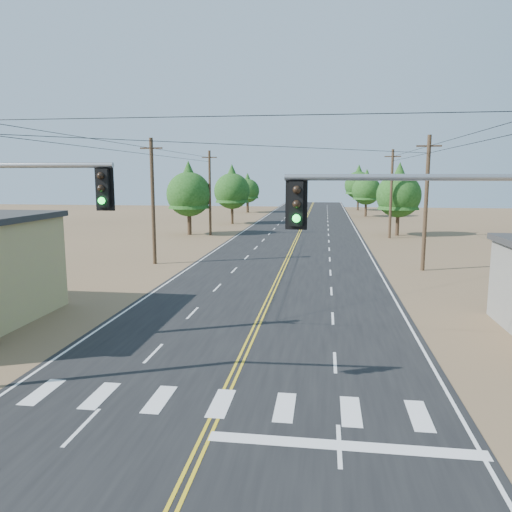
# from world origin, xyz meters

# --- Properties ---
(road) EXTENTS (15.00, 200.00, 0.02)m
(road) POSITION_xyz_m (0.00, 30.00, 0.01)
(road) COLOR black
(road) RESTS_ON ground
(utility_pole_left_mid) EXTENTS (1.80, 0.30, 10.00)m
(utility_pole_left_mid) POSITION_xyz_m (-10.50, 32.00, 5.12)
(utility_pole_left_mid) COLOR #4C3826
(utility_pole_left_mid) RESTS_ON ground
(utility_pole_left_far) EXTENTS (1.80, 0.30, 10.00)m
(utility_pole_left_far) POSITION_xyz_m (-10.50, 52.00, 5.12)
(utility_pole_left_far) COLOR #4C3826
(utility_pole_left_far) RESTS_ON ground
(utility_pole_right_mid) EXTENTS (1.80, 0.30, 10.00)m
(utility_pole_right_mid) POSITION_xyz_m (10.50, 32.00, 5.12)
(utility_pole_right_mid) COLOR #4C3826
(utility_pole_right_mid) RESTS_ON ground
(utility_pole_right_far) EXTENTS (1.80, 0.30, 10.00)m
(utility_pole_right_far) POSITION_xyz_m (10.50, 52.00, 5.12)
(utility_pole_right_far) COLOR #4C3826
(utility_pole_right_far) RESTS_ON ground
(signal_mast_right) EXTENTS (6.07, 0.67, 7.22)m
(signal_mast_right) POSITION_xyz_m (6.31, 5.64, 4.89)
(signal_mast_right) COLOR gray
(signal_mast_right) RESTS_ON ground
(tree_left_near) EXTENTS (5.32, 5.32, 8.87)m
(tree_left_near) POSITION_xyz_m (-13.11, 52.10, 5.42)
(tree_left_near) COLOR #3F2D1E
(tree_left_near) RESTS_ON ground
(tree_left_mid) EXTENTS (5.28, 5.28, 8.80)m
(tree_left_mid) POSITION_xyz_m (-10.54, 66.55, 5.38)
(tree_left_mid) COLOR #3F2D1E
(tree_left_mid) RESTS_ON ground
(tree_left_far) EXTENTS (4.59, 4.59, 7.65)m
(tree_left_far) POSITION_xyz_m (-11.83, 89.82, 4.68)
(tree_left_far) COLOR #3F2D1E
(tree_left_far) RESTS_ON ground
(tree_right_near) EXTENTS (5.21, 5.21, 8.69)m
(tree_right_near) POSITION_xyz_m (11.71, 54.65, 5.32)
(tree_right_near) COLOR #3F2D1E
(tree_right_near) RESTS_ON ground
(tree_right_mid) EXTENTS (4.97, 4.97, 8.28)m
(tree_right_mid) POSITION_xyz_m (10.18, 82.75, 5.07)
(tree_right_mid) COLOR #3F2D1E
(tree_right_mid) RESTS_ON ground
(tree_right_far) EXTENTS (5.65, 5.65, 9.41)m
(tree_right_far) POSITION_xyz_m (9.86, 99.23, 5.76)
(tree_right_far) COLOR #3F2D1E
(tree_right_far) RESTS_ON ground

